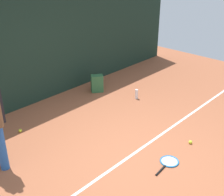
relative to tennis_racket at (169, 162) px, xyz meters
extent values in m
plane|color=#9E5638|center=(-0.33, 0.60, -0.01)|extent=(12.00, 12.00, 0.00)
cube|color=#192D23|center=(-0.33, 3.60, 1.21)|extent=(10.00, 0.10, 2.44)
cube|color=white|center=(-0.33, 0.59, -0.01)|extent=(9.00, 0.05, 0.00)
cylinder|color=#2659A5|center=(-1.95, 1.89, 0.41)|extent=(0.14, 0.14, 0.85)
cylinder|color=black|center=(-0.27, -0.03, 0.00)|extent=(0.30, 0.06, 0.03)
torus|color=#1E72BF|center=(0.03, 0.00, 0.00)|extent=(0.35, 0.35, 0.02)
cylinder|color=#B2B2B2|center=(0.03, 0.00, 0.00)|extent=(0.30, 0.30, 0.00)
cube|color=#2D6038|center=(1.21, 2.95, 0.21)|extent=(0.36, 0.34, 0.44)
cube|color=#23562D|center=(1.29, 3.06, 0.13)|extent=(0.22, 0.20, 0.20)
sphere|color=#CCE033|center=(-1.19, 2.68, 0.02)|extent=(0.07, 0.07, 0.07)
sphere|color=#CCE033|center=(0.75, 0.02, 0.02)|extent=(0.07, 0.07, 0.07)
cylinder|color=white|center=(1.56, 1.96, 0.11)|extent=(0.07, 0.07, 0.24)
camera|label=1|loc=(-3.63, -2.08, 3.19)|focal=48.08mm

